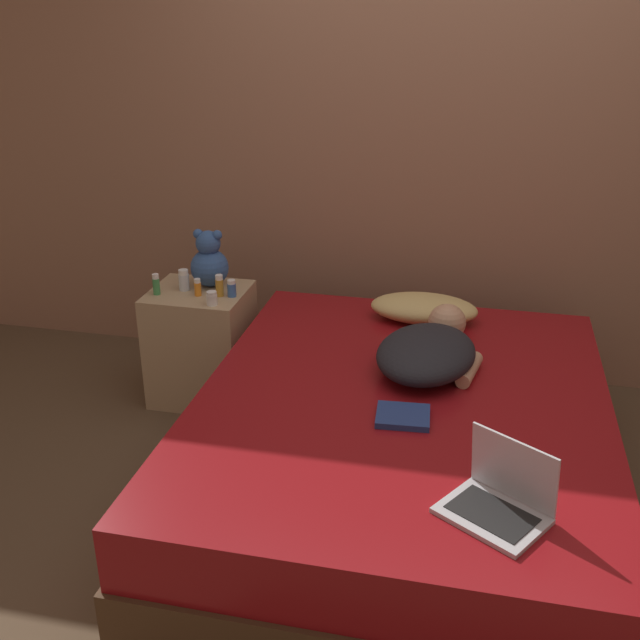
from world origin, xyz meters
TOP-DOWN VIEW (x-y plane):
  - ground_plane at (0.00, 0.00)m, footprint 12.00×12.00m
  - wall_back at (0.00, 1.28)m, footprint 8.00×0.06m
  - bed at (0.00, 0.00)m, footprint 1.60×1.99m
  - nightstand at (-1.09, 0.67)m, footprint 0.47×0.42m
  - pillow at (0.01, 0.76)m, footprint 0.50×0.28m
  - person_lying at (0.08, 0.27)m, footprint 0.48×0.70m
  - laptop at (0.36, -0.64)m, footprint 0.36×0.34m
  - teddy_bear at (-1.06, 0.76)m, footprint 0.19×0.19m
  - bottle_blue at (-0.90, 0.64)m, footprint 0.04×0.04m
  - bottle_amber at (-0.96, 0.64)m, footprint 0.04×0.04m
  - bottle_clear at (-1.16, 0.67)m, footprint 0.05×0.05m
  - bottle_orange at (-1.07, 0.62)m, footprint 0.03×0.03m
  - bottle_white at (-0.96, 0.52)m, footprint 0.05×0.05m
  - bottle_green at (-1.27, 0.59)m, footprint 0.03×0.03m
  - book at (0.02, -0.16)m, footprint 0.21×0.18m

SIDE VIEW (x-z plane):
  - ground_plane at x=0.00m, z-range 0.00..0.00m
  - bed at x=0.00m, z-range 0.00..0.49m
  - nightstand at x=-1.09m, z-range 0.00..0.58m
  - book at x=0.02m, z-range 0.49..0.52m
  - laptop at x=0.36m, z-range 0.43..0.66m
  - pillow at x=0.01m, z-range 0.49..0.62m
  - person_lying at x=0.08m, z-range 0.49..0.66m
  - bottle_white at x=-0.96m, z-range 0.58..0.65m
  - bottle_blue at x=-0.90m, z-range 0.58..0.66m
  - bottle_orange at x=-1.07m, z-range 0.58..0.66m
  - bottle_green at x=-1.27m, z-range 0.58..0.68m
  - bottle_clear at x=-1.16m, z-range 0.58..0.68m
  - bottle_amber at x=-0.96m, z-range 0.58..0.69m
  - teddy_bear at x=-1.06m, z-range 0.56..0.85m
  - wall_back at x=0.00m, z-range 0.00..2.60m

